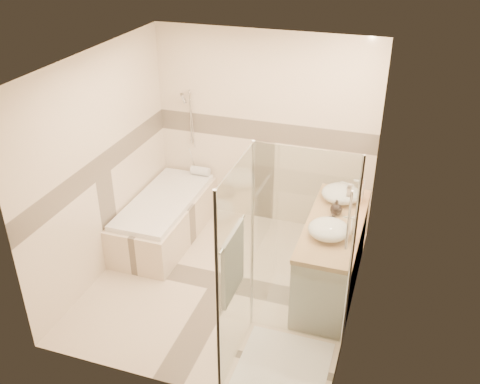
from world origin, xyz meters
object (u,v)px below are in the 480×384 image
(shower_enclosure, at_px, (275,321))
(amenity_bottle_b, at_px, (336,207))
(vanity, at_px, (332,255))
(amenity_bottle_a, at_px, (332,220))
(vessel_sink_far, at_px, (329,229))
(bathtub, at_px, (165,216))
(vessel_sink_near, at_px, (341,194))

(shower_enclosure, xyz_separation_m, amenity_bottle_b, (0.27, 1.43, 0.43))
(vanity, bearing_deg, amenity_bottle_a, -100.42)
(shower_enclosure, height_order, vessel_sink_far, shower_enclosure)
(bathtub, xyz_separation_m, amenity_bottle_b, (2.13, -0.20, 0.63))
(vessel_sink_near, relative_size, amenity_bottle_a, 2.78)
(bathtub, distance_m, amenity_bottle_a, 2.27)
(vessel_sink_far, height_order, amenity_bottle_b, amenity_bottle_b)
(shower_enclosure, bearing_deg, vessel_sink_near, 81.07)
(vanity, xyz_separation_m, vessel_sink_near, (-0.02, 0.47, 0.51))
(vanity, relative_size, amenity_bottle_a, 10.48)
(shower_enclosure, relative_size, vessel_sink_near, 4.74)
(vanity, bearing_deg, amenity_bottle_b, 97.35)
(amenity_bottle_a, bearing_deg, bathtub, 167.85)
(vessel_sink_near, height_order, amenity_bottle_a, vessel_sink_near)
(bathtub, distance_m, vanity, 2.18)
(shower_enclosure, height_order, amenity_bottle_b, shower_enclosure)
(bathtub, xyz_separation_m, amenity_bottle_a, (2.13, -0.46, 0.62))
(vessel_sink_far, bearing_deg, vanity, 86.18)
(shower_enclosure, height_order, amenity_bottle_a, shower_enclosure)
(vanity, xyz_separation_m, shower_enclosure, (-0.29, -1.27, 0.08))
(shower_enclosure, distance_m, vessel_sink_far, 1.10)
(vanity, bearing_deg, bathtub, 170.75)
(amenity_bottle_a, xyz_separation_m, amenity_bottle_b, (0.00, 0.26, 0.01))
(amenity_bottle_b, bearing_deg, bathtub, 174.76)
(amenity_bottle_b, bearing_deg, amenity_bottle_a, -90.00)
(amenity_bottle_a, bearing_deg, shower_enclosure, -103.21)
(shower_enclosure, relative_size, amenity_bottle_b, 12.18)
(vanity, bearing_deg, shower_enclosure, -102.97)
(vessel_sink_far, bearing_deg, amenity_bottle_b, 90.00)
(vanity, relative_size, vessel_sink_far, 3.94)
(vanity, height_order, vessel_sink_far, vessel_sink_far)
(vanity, relative_size, shower_enclosure, 0.79)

